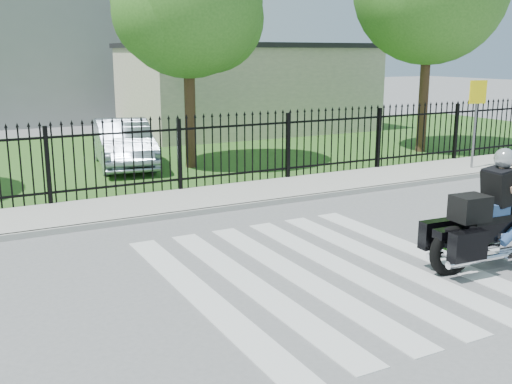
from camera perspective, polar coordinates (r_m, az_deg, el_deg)
name	(u,v)px	position (r m, az deg, el deg)	size (l,w,h in m)	color
ground	(321,272)	(9.38, 6.24, -7.58)	(120.00, 120.00, 0.00)	slate
crosswalk	(321,272)	(9.37, 6.24, -7.55)	(5.00, 5.50, 0.01)	silver
sidewalk	(197,200)	(13.59, -5.68, -0.75)	(40.00, 2.00, 0.12)	#ADAAA3
curb	(215,210)	(12.70, -3.95, -1.71)	(40.00, 0.12, 0.12)	#ADAAA3
grass_strip	(114,156)	(20.12, -13.36, 3.34)	(40.00, 12.00, 0.02)	#2E6020
iron_fence	(180,157)	(14.33, -7.29, 3.37)	(26.00, 0.04, 1.80)	black
tree_mid	(187,3)	(17.52, -6.55, 17.49)	(4.20, 4.20, 6.78)	#382316
building_low	(248,90)	(26.18, -0.78, 9.71)	(10.00, 6.00, 3.50)	beige
building_low_roof	(248,46)	(26.13, -0.80, 13.76)	(10.20, 6.20, 0.20)	black
motorcycle_rider	(502,217)	(10.16, 22.36, -2.22)	(2.91, 0.99, 1.93)	black
parked_car	(123,143)	(18.05, -12.51, 4.56)	(1.47, 4.21, 1.39)	#8C9BB0
traffic_sign	(477,106)	(17.88, 20.29, 7.71)	(0.53, 0.14, 2.45)	slate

